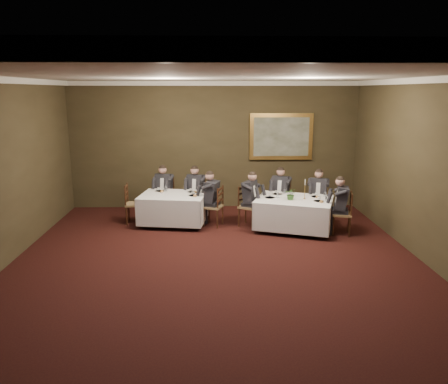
{
  "coord_description": "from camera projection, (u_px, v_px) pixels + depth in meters",
  "views": [
    {
      "loc": [
        -0.14,
        -7.15,
        3.25
      ],
      "look_at": [
        0.17,
        1.86,
        1.15
      ],
      "focal_mm": 35.0,
      "sensor_mm": 36.0,
      "label": 1
    }
  ],
  "objects": [
    {
      "name": "chair_main_endleft",
      "position": [
        248.0,
        214.0,
        10.71
      ],
      "size": [
        0.59,
        0.59,
        1.0
      ],
      "rotation": [
        0.0,
        0.0,
        -2.11
      ],
      "color": "olive",
      "rests_on": "ground"
    },
    {
      "name": "diner_main_backright",
      "position": [
        318.0,
        202.0,
        11.04
      ],
      "size": [
        0.52,
        0.57,
        1.35
      ],
      "rotation": [
        0.0,
        0.0,
        2.85
      ],
      "color": "black",
      "rests_on": "chair_main_backright"
    },
    {
      "name": "diner_sec_endright",
      "position": [
        213.0,
        205.0,
        10.66
      ],
      "size": [
        0.59,
        0.55,
        1.35
      ],
      "rotation": [
        0.0,
        0.0,
        1.21
      ],
      "color": "black",
      "rests_on": "chair_sec_endright"
    },
    {
      "name": "ceiling",
      "position": [
        217.0,
        74.0,
        6.91
      ],
      "size": [
        8.0,
        10.0,
        0.1
      ],
      "primitive_type": "cube",
      "color": "silver",
      "rests_on": "back_wall"
    },
    {
      "name": "chair_sec_endleft",
      "position": [
        134.0,
        212.0,
        10.93
      ],
      "size": [
        0.44,
        0.45,
        1.0
      ],
      "rotation": [
        0.0,
        0.0,
        -1.53
      ],
      "color": "olive",
      "rests_on": "ground"
    },
    {
      "name": "chair_sec_backleft",
      "position": [
        165.0,
        204.0,
        11.65
      ],
      "size": [
        0.54,
        0.53,
        1.0
      ],
      "rotation": [
        0.0,
        0.0,
        2.85
      ],
      "color": "olive",
      "rests_on": "ground"
    },
    {
      "name": "centerpiece",
      "position": [
        291.0,
        194.0,
        10.16
      ],
      "size": [
        0.33,
        0.31,
        0.29
      ],
      "primitive_type": "imported",
      "rotation": [
        0.0,
        0.0,
        -0.35
      ],
      "color": "#2D5926",
      "rests_on": "table_main"
    },
    {
      "name": "table_second",
      "position": [
        173.0,
        207.0,
        10.78
      ],
      "size": [
        1.75,
        1.44,
        0.67
      ],
      "rotation": [
        0.0,
        0.0,
        -0.15
      ],
      "color": "black",
      "rests_on": "ground"
    },
    {
      "name": "diner_main_endleft",
      "position": [
        249.0,
        205.0,
        10.66
      ],
      "size": [
        0.62,
        0.59,
        1.35
      ],
      "rotation": [
        0.0,
        0.0,
        -2.11
      ],
      "color": "black",
      "rests_on": "chair_main_endleft"
    },
    {
      "name": "diner_sec_backright",
      "position": [
        196.0,
        197.0,
        11.5
      ],
      "size": [
        0.52,
        0.58,
        1.35
      ],
      "rotation": [
        0.0,
        0.0,
        2.84
      ],
      "color": "black",
      "rests_on": "chair_sec_backright"
    },
    {
      "name": "ground",
      "position": [
        218.0,
        279.0,
        7.7
      ],
      "size": [
        10.0,
        10.0,
        0.0
      ],
      "primitive_type": "plane",
      "color": "black",
      "rests_on": "ground"
    },
    {
      "name": "chair_main_endright",
      "position": [
        342.0,
        222.0,
        10.08
      ],
      "size": [
        0.51,
        0.53,
        1.0
      ],
      "rotation": [
        0.0,
        0.0,
        1.32
      ],
      "color": "olive",
      "rests_on": "ground"
    },
    {
      "name": "place_setting_table_second",
      "position": [
        162.0,
        189.0,
        11.1
      ],
      "size": [
        0.33,
        0.31,
        0.14
      ],
      "color": "white",
      "rests_on": "table_second"
    },
    {
      "name": "diner_main_backleft",
      "position": [
        281.0,
        199.0,
        11.31
      ],
      "size": [
        0.57,
        0.61,
        1.35
      ],
      "rotation": [
        0.0,
        0.0,
        2.68
      ],
      "color": "black",
      "rests_on": "chair_main_backleft"
    },
    {
      "name": "diner_sec_backleft",
      "position": [
        165.0,
        196.0,
        11.59
      ],
      "size": [
        0.52,
        0.57,
        1.35
      ],
      "rotation": [
        0.0,
        0.0,
        2.85
      ],
      "color": "black",
      "rests_on": "chair_sec_backleft"
    },
    {
      "name": "back_wall",
      "position": [
        214.0,
        146.0,
        12.18
      ],
      "size": [
        8.0,
        0.1,
        3.5
      ],
      "primitive_type": "cube",
      "color": "#352D1A",
      "rests_on": "ground"
    },
    {
      "name": "chair_sec_backright",
      "position": [
        196.0,
        205.0,
        11.56
      ],
      "size": [
        0.55,
        0.53,
        1.0
      ],
      "rotation": [
        0.0,
        0.0,
        2.84
      ],
      "color": "olive",
      "rests_on": "ground"
    },
    {
      "name": "chair_main_backright",
      "position": [
        317.0,
        210.0,
        11.1
      ],
      "size": [
        0.54,
        0.53,
        1.0
      ],
      "rotation": [
        0.0,
        0.0,
        2.85
      ],
      "color": "olive",
      "rests_on": "ground"
    },
    {
      "name": "front_wall",
      "position": [
        236.0,
        365.0,
        2.44
      ],
      "size": [
        8.0,
        0.1,
        3.5
      ],
      "primitive_type": "cube",
      "color": "#352D1A",
      "rests_on": "ground"
    },
    {
      "name": "diner_main_endright",
      "position": [
        342.0,
        213.0,
        10.03
      ],
      "size": [
        0.56,
        0.51,
        1.35
      ],
      "rotation": [
        0.0,
        0.0,
        1.32
      ],
      "color": "black",
      "rests_on": "chair_main_endright"
    },
    {
      "name": "chair_main_backleft",
      "position": [
        281.0,
        207.0,
        11.37
      ],
      "size": [
        0.58,
        0.57,
        1.0
      ],
      "rotation": [
        0.0,
        0.0,
        2.68
      ],
      "color": "olive",
      "rests_on": "ground"
    },
    {
      "name": "chair_sec_endright",
      "position": [
        213.0,
        215.0,
        10.7
      ],
      "size": [
        0.55,
        0.56,
        1.0
      ],
      "rotation": [
        0.0,
        0.0,
        1.21
      ],
      "color": "olive",
      "rests_on": "ground"
    },
    {
      "name": "table_main",
      "position": [
        294.0,
        212.0,
        10.36
      ],
      "size": [
        2.1,
        1.84,
        0.67
      ],
      "rotation": [
        0.0,
        0.0,
        -0.33
      ],
      "color": "black",
      "rests_on": "ground"
    },
    {
      "name": "crown_molding",
      "position": [
        217.0,
        78.0,
        6.92
      ],
      "size": [
        8.0,
        10.0,
        0.12
      ],
      "color": "white",
      "rests_on": "back_wall"
    },
    {
      "name": "place_setting_table_main",
      "position": [
        279.0,
        192.0,
        10.78
      ],
      "size": [
        0.33,
        0.31,
        0.14
      ],
      "color": "white",
      "rests_on": "table_main"
    },
    {
      "name": "painting",
      "position": [
        281.0,
        137.0,
        12.12
      ],
      "size": [
        1.76,
        0.09,
        1.29
      ],
      "color": "#E8AC54",
      "rests_on": "back_wall"
    },
    {
      "name": "candlestick",
      "position": [
        305.0,
        191.0,
        10.23
      ],
      "size": [
        0.07,
        0.07,
        0.48
      ],
      "color": "#AD7C34",
      "rests_on": "table_main"
    }
  ]
}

